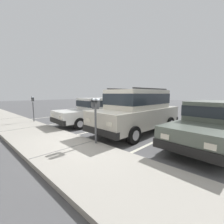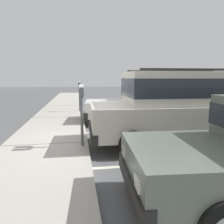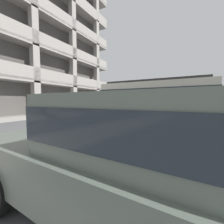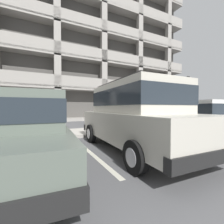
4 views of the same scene
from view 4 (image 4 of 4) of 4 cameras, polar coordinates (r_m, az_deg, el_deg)
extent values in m
cube|color=#565659|center=(6.78, -1.46, -9.68)|extent=(80.00, 80.00, 0.10)
cube|color=#ADA89E|center=(7.94, -5.44, -7.22)|extent=(40.00, 2.20, 0.12)
cube|color=#606060|center=(7.52, -35.53, -7.52)|extent=(0.03, 2.16, 0.00)
cube|color=#606060|center=(7.93, -5.44, -6.78)|extent=(0.03, 2.16, 0.00)
cube|color=#606060|center=(10.06, 16.45, -5.05)|extent=(0.03, 2.16, 0.00)
cube|color=#606060|center=(13.10, 29.44, -3.67)|extent=(0.03, 2.16, 0.00)
cube|color=silver|center=(4.98, -10.36, -13.23)|extent=(0.12, 4.80, 0.01)
cube|color=silver|center=(6.43, 16.26, -9.89)|extent=(0.12, 4.80, 0.01)
cube|color=silver|center=(8.67, 30.89, -7.07)|extent=(0.12, 4.80, 0.01)
cube|color=beige|center=(4.64, 8.16, -5.17)|extent=(1.96, 4.75, 0.80)
cube|color=beige|center=(4.57, 8.54, 5.03)|extent=(1.70, 2.96, 0.84)
cube|color=#232B33|center=(4.57, 8.54, 5.29)|extent=(1.72, 2.98, 0.46)
cube|color=black|center=(6.71, -2.69, -5.47)|extent=(1.88, 0.21, 0.24)
cube|color=black|center=(3.06, 33.19, -14.30)|extent=(1.88, 0.21, 0.24)
cube|color=silver|center=(6.96, 1.51, -2.24)|extent=(0.24, 0.04, 0.14)
cube|color=silver|center=(6.53, -7.50, -2.50)|extent=(0.24, 0.04, 0.14)
cylinder|color=black|center=(6.39, 7.82, -6.93)|extent=(0.22, 0.67, 0.66)
cylinder|color=#B2B2B7|center=(6.39, 7.82, -6.93)|extent=(0.23, 0.37, 0.36)
cylinder|color=black|center=(5.64, -7.97, -8.07)|extent=(0.22, 0.67, 0.66)
cylinder|color=#B2B2B7|center=(5.64, -7.97, -8.07)|extent=(0.23, 0.37, 0.36)
cylinder|color=black|center=(4.28, 29.82, -11.38)|extent=(0.22, 0.67, 0.66)
cylinder|color=#B2B2B7|center=(4.28, 29.82, -11.38)|extent=(0.23, 0.37, 0.36)
cylinder|color=black|center=(3.04, 8.83, -16.52)|extent=(0.22, 0.67, 0.66)
cylinder|color=#B2B2B7|center=(3.04, 8.83, -16.52)|extent=(0.23, 0.37, 0.36)
cube|color=black|center=(5.03, 15.23, 9.94)|extent=(0.12, 2.62, 0.05)
cube|color=black|center=(4.29, 0.70, 11.46)|extent=(0.12, 2.62, 0.05)
cube|color=#5B665B|center=(3.68, -30.90, -9.19)|extent=(1.98, 4.50, 0.60)
cube|color=#5B665B|center=(3.32, -31.80, 0.41)|extent=(1.62, 2.07, 0.64)
cube|color=#232B33|center=(3.32, -31.80, 0.69)|extent=(1.65, 2.10, 0.35)
cube|color=black|center=(5.83, -27.78, -7.03)|extent=(1.74, 0.27, 0.24)
cube|color=silver|center=(5.82, -22.58, -4.59)|extent=(0.24, 0.05, 0.14)
cube|color=silver|center=(5.92, -32.87, -4.63)|extent=(0.24, 0.05, 0.14)
cylinder|color=black|center=(5.05, -19.01, -9.63)|extent=(0.20, 0.61, 0.60)
cylinder|color=#B2B2B7|center=(5.05, -19.01, -9.63)|extent=(0.20, 0.34, 0.33)
cylinder|color=black|center=(2.44, -14.69, -22.01)|extent=(0.20, 0.61, 0.60)
cylinder|color=#B2B2B7|center=(2.44, -14.69, -22.01)|extent=(0.20, 0.34, 0.33)
cube|color=silver|center=(6.94, 28.64, -4.18)|extent=(2.11, 4.54, 0.60)
cube|color=silver|center=(6.72, 30.65, 0.90)|extent=(1.68, 2.11, 0.64)
cube|color=#232B33|center=(6.72, 30.66, 1.04)|extent=(1.71, 2.14, 0.35)
cube|color=black|center=(8.52, 17.48, -4.24)|extent=(1.74, 0.33, 0.24)
cube|color=silver|center=(8.87, 19.97, -2.48)|extent=(0.24, 0.05, 0.14)
cube|color=silver|center=(8.22, 14.39, -2.75)|extent=(0.24, 0.05, 0.14)
cylinder|color=black|center=(8.50, 25.26, -5.15)|extent=(0.22, 0.61, 0.60)
cylinder|color=#B2B2B7|center=(8.50, 25.26, -5.15)|extent=(0.21, 0.35, 0.33)
cylinder|color=black|center=(7.40, 16.22, -6.04)|extent=(0.22, 0.61, 0.60)
cylinder|color=#B2B2B7|center=(7.40, 16.22, -6.04)|extent=(0.21, 0.35, 0.33)
cylinder|color=black|center=(5.50, 33.82, -8.89)|extent=(0.22, 0.61, 0.60)
cylinder|color=#B2B2B7|center=(5.50, 33.82, -8.89)|extent=(0.21, 0.35, 0.33)
cylinder|color=#595B60|center=(6.89, -4.73, -3.13)|extent=(0.07, 0.07, 1.18)
cube|color=#595B60|center=(6.86, -4.74, 2.03)|extent=(0.28, 0.06, 0.06)
cube|color=#515459|center=(6.83, -5.53, 3.21)|extent=(0.15, 0.11, 0.22)
cylinder|color=#9EA8B2|center=(6.83, -5.53, 4.13)|extent=(0.15, 0.11, 0.15)
cube|color=#B7B293|center=(6.77, -5.35, 2.89)|extent=(0.08, 0.01, 0.08)
cube|color=#515459|center=(6.90, -3.97, 3.19)|extent=(0.15, 0.11, 0.22)
cylinder|color=#9EA8B2|center=(6.91, -3.97, 4.10)|extent=(0.15, 0.11, 0.15)
cube|color=#B7B293|center=(6.85, -3.78, 2.88)|extent=(0.08, 0.01, 0.08)
cylinder|color=#595B60|center=(10.57, 26.59, -1.69)|extent=(0.07, 0.07, 1.16)
cube|color=#424447|center=(10.56, 26.64, 2.37)|extent=(0.15, 0.11, 0.22)
cylinder|color=#9EA8B2|center=(10.56, 26.65, 2.97)|extent=(0.15, 0.11, 0.15)
cube|color=#B7B293|center=(10.52, 26.89, 2.17)|extent=(0.08, 0.01, 0.08)
cube|color=#54514D|center=(20.80, -21.83, 18.89)|extent=(31.36, 8.80, 15.00)
cube|color=gray|center=(19.28, -21.47, -1.87)|extent=(32.00, 10.00, 0.30)
cube|color=gray|center=(19.34, -21.56, 7.04)|extent=(32.00, 10.00, 0.30)
cube|color=gray|center=(14.57, -19.95, 11.07)|extent=(32.00, 0.20, 1.10)
cube|color=gray|center=(19.86, -21.65, 15.69)|extent=(32.00, 10.00, 0.30)
cube|color=gray|center=(15.36, -20.06, 22.17)|extent=(32.00, 0.20, 1.10)
cube|color=gray|center=(20.80, -21.74, 23.73)|extent=(32.00, 10.00, 0.30)
cube|color=gray|center=(16.66, -20.18, 31.87)|extent=(32.00, 0.20, 1.10)
cube|color=gray|center=(22.11, -21.83, 30.94)|extent=(32.00, 10.00, 0.30)
cube|color=gray|center=(15.80, -20.16, 24.70)|extent=(0.60, 0.50, 15.00)
cube|color=gray|center=(16.89, -3.13, 23.21)|extent=(0.60, 0.50, 15.00)
cube|color=gray|center=(19.05, 10.50, 20.64)|extent=(0.60, 0.50, 15.00)
cube|color=gray|center=(21.96, 20.60, 17.96)|extent=(0.60, 0.50, 15.00)
camera|label=1|loc=(9.68, -34.13, 4.44)|focal=24.00mm
camera|label=2|loc=(7.11, -50.32, 5.39)|focal=35.00mm
camera|label=3|loc=(3.45, -61.17, 3.99)|focal=24.00mm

